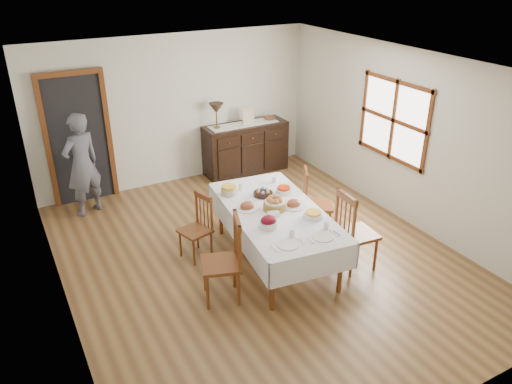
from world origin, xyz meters
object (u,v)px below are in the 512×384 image
chair_left_far (198,226)px  chair_right_far (314,202)px  dining_table (275,216)px  table_lamp (216,109)px  person (81,162)px  sideboard (246,148)px  chair_right_near (354,231)px  chair_left_near (225,259)px

chair_left_far → chair_right_far: 1.75m
dining_table → table_lamp: 3.02m
dining_table → chair_right_far: 0.97m
person → table_lamp: size_ratio=3.84×
sideboard → person: 3.02m
chair_right_near → person: 4.25m
sideboard → chair_right_near: bearing=-94.2°
person → chair_right_near: bearing=105.7°
chair_left_near → chair_right_near: chair_right_near is taller
dining_table → chair_left_far: 1.07m
chair_left_near → person: (-1.00, 3.04, 0.33)m
chair_right_far → sideboard: 2.51m
dining_table → chair_right_far: size_ratio=2.34×
chair_left_far → chair_right_near: size_ratio=0.81×
chair_left_near → chair_left_far: bearing=-165.5°
chair_left_near → sideboard: 3.86m
dining_table → sideboard: (1.06, 2.88, -0.20)m
chair_left_far → chair_right_near: bearing=37.5°
chair_left_far → chair_right_near: (1.66, -1.24, 0.11)m
dining_table → person: bearing=133.1°
person → chair_right_far: bearing=117.0°
dining_table → person: size_ratio=1.33×
dining_table → chair_right_far: chair_right_far is taller
chair_right_near → person: person is taller
chair_left_far → sideboard: sideboard is taller
chair_right_near → chair_right_far: size_ratio=1.10×
sideboard → table_lamp: size_ratio=3.41×
chair_left_far → table_lamp: size_ratio=1.94×
chair_left_near → chair_right_far: size_ratio=1.08×
chair_right_near → table_lamp: (-0.30, 3.55, 0.74)m
chair_left_near → table_lamp: 3.71m
dining_table → person: (-1.92, 2.62, 0.21)m
dining_table → chair_right_near: chair_right_near is taller
dining_table → chair_right_near: size_ratio=2.12×
table_lamp → person: bearing=-172.9°
chair_right_far → person: 3.61m
chair_left_far → dining_table: bearing=38.8°
chair_right_near → person: bearing=44.7°
dining_table → chair_right_near: bearing=-31.4°
chair_right_far → person: (-2.80, 2.24, 0.37)m
sideboard → person: (-2.98, -0.27, 0.41)m
chair_left_far → table_lamp: 2.81m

